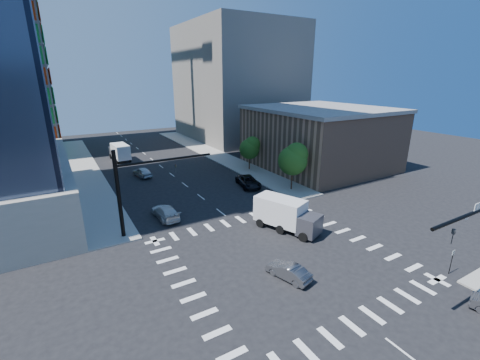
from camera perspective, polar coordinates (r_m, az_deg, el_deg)
ground at (r=30.23m, az=7.34°, el=-13.66°), size 160.00×160.00×0.00m
road_markings at (r=30.23m, az=7.34°, el=-13.65°), size 20.00×20.00×0.01m
sidewalk_ne at (r=68.40m, az=-4.80°, el=4.69°), size 5.00×60.00×0.15m
sidewalk_nw at (r=62.22m, az=-26.01°, el=1.54°), size 5.00×60.00×0.15m
commercial_building at (r=59.78m, az=13.84°, el=7.42°), size 20.50×22.50×10.60m
bg_building_ne at (r=86.61m, az=-0.55°, el=16.86°), size 24.00×30.00×28.00m
signal_mast_nw at (r=33.79m, az=-18.44°, el=-0.69°), size 10.20×0.40×9.00m
tree_south at (r=45.90m, az=9.57°, el=3.77°), size 4.16×4.16×6.82m
tree_north at (r=55.67m, az=1.86°, el=5.78°), size 3.54×3.52×5.78m
no_parking_sign at (r=32.43m, az=33.52°, el=-11.66°), size 0.30×0.06×2.20m
car_nb_far at (r=47.88m, az=1.50°, el=-0.26°), size 3.60×5.95×1.54m
car_sb_near at (r=38.38m, az=-13.10°, el=-5.55°), size 2.34×5.29×1.51m
car_sb_mid at (r=54.90m, az=-16.96°, el=1.36°), size 2.57×4.81×1.56m
car_sb_cross at (r=27.44m, az=8.58°, el=-15.75°), size 2.36×4.11×1.28m
box_truck_near at (r=34.64m, az=8.62°, el=-6.57°), size 4.95×7.05×3.40m
box_truck_far at (r=67.14m, az=-20.65°, el=4.55°), size 3.11×6.46×3.30m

